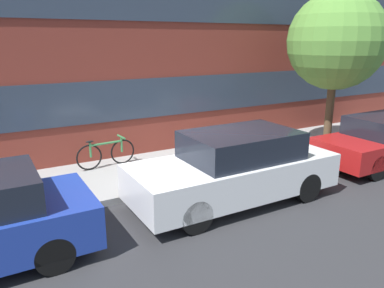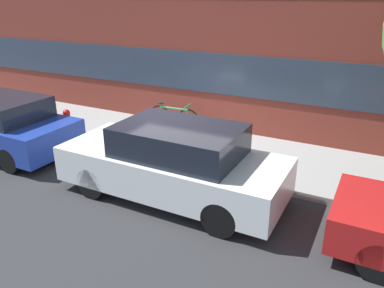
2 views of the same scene
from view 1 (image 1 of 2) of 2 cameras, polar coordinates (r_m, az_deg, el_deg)
The scene contains 8 objects.
ground_plane at distance 8.52m, azimuth -2.72°, elevation -7.32°, with size 56.00×56.00×0.00m, color #2B2B2D.
sidewalk_strip at distance 9.63m, azimuth -6.38°, elevation -4.17°, with size 28.00×2.68×0.15m.
rowhouse_facade at distance 10.74m, azimuth -11.06°, elevation 18.75°, with size 28.00×1.02×7.89m.
parked_car_white at distance 7.87m, azimuth 6.60°, elevation -3.62°, with size 4.41×1.75×1.50m.
parked_car_red at distance 11.47m, azimuth 27.14°, elevation 0.49°, with size 4.00×1.65×1.32m.
fire_hydrant at distance 7.94m, azimuth -26.60°, elevation -6.99°, with size 0.50×0.28×0.68m.
bicycle at distance 9.82m, azimuth -12.92°, elevation -1.29°, with size 1.56×0.44×0.76m.
street_tree at distance 11.66m, azimuth 21.15°, elevation 14.39°, with size 2.74×2.74×4.50m.
Camera 1 is at (-3.55, -7.00, 3.32)m, focal length 35.00 mm.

